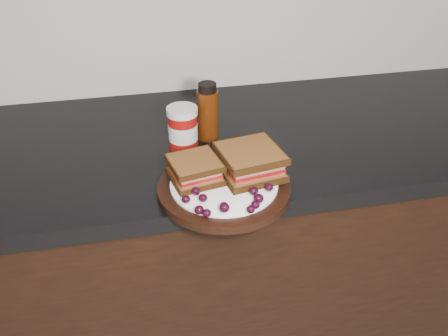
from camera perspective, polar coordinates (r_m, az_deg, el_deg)
The scene contains 31 objects.
base_cabinets at distance 1.53m, azimuth -9.91°, elevation -12.95°, with size 3.96×0.58×0.86m, color black.
countertop at distance 1.25m, azimuth -11.83°, elevation 1.64°, with size 3.98×0.60×0.04m, color black.
plate at distance 1.05m, azimuth 0.00°, elevation -2.34°, with size 0.28×0.28×0.02m, color black.
sandwich_left at distance 1.04m, azimuth -3.35°, elevation -0.20°, with size 0.10×0.10×0.05m, color brown, non-canonical shape.
sandwich_right at distance 1.06m, azimuth 2.99°, elevation 0.70°, with size 0.13×0.13×0.06m, color brown, non-canonical shape.
grape_0 at distance 0.98m, azimuth -4.37°, elevation -3.57°, with size 0.02×0.02×0.02m, color black.
grape_1 at distance 0.98m, azimuth -2.42°, elevation -3.44°, with size 0.02×0.02×0.02m, color black.
grape_2 at distance 0.95m, azimuth -2.84°, elevation -4.79°, with size 0.02×0.02×0.02m, color black.
grape_3 at distance 0.95m, azimuth -1.97°, elevation -5.15°, with size 0.02×0.02×0.02m, color black.
grape_4 at distance 0.96m, azimuth 0.05°, elevation -4.55°, with size 0.02×0.02×0.02m, color black.
grape_5 at distance 0.96m, azimuth -0.01°, elevation -4.38°, with size 0.02×0.02×0.02m, color black.
grape_6 at distance 0.96m, azimuth 3.07°, elevation -4.72°, with size 0.02×0.02×0.02m, color black.
grape_7 at distance 0.97m, azimuth 3.60°, elevation -4.21°, with size 0.02×0.02×0.02m, color black.
grape_8 at distance 0.98m, azimuth 3.98°, elevation -3.49°, with size 0.02×0.02×0.02m, color black.
grape_9 at distance 1.00m, azimuth 3.42°, elevation -2.63°, with size 0.02×0.02×0.02m, color black.
grape_10 at distance 1.02m, azimuth 5.16°, elevation -2.21°, with size 0.02×0.02×0.02m, color black.
grape_11 at distance 1.03m, azimuth 4.30°, elevation -1.61°, with size 0.02×0.02×0.02m, color black.
grape_12 at distance 1.05m, azimuth 4.33°, elevation -0.95°, with size 0.02×0.02×0.02m, color black.
grape_13 at distance 1.07m, azimuth 4.42°, elevation -0.02°, with size 0.02×0.02×0.02m, color black.
grape_14 at distance 1.07m, azimuth 3.06°, elevation -0.13°, with size 0.01×0.01×0.01m, color black.
grape_15 at distance 1.07m, azimuth 2.25°, elevation 0.05°, with size 0.02×0.02×0.02m, color black.
grape_16 at distance 1.07m, azimuth -3.07°, elevation -0.27°, with size 0.02×0.02×0.02m, color black.
grape_17 at distance 1.05m, azimuth -3.87°, elevation -0.84°, with size 0.02×0.02×0.02m, color black.
grape_18 at distance 1.04m, azimuth -4.29°, elevation -1.14°, with size 0.02×0.02×0.02m, color black.
grape_19 at distance 1.03m, azimuth -4.65°, elevation -1.62°, with size 0.02×0.02×0.02m, color black.
grape_20 at distance 1.00m, azimuth -3.24°, elevation -2.66°, with size 0.02×0.02×0.02m, color black.
grape_21 at distance 1.04m, azimuth -3.03°, elevation -1.15°, with size 0.02×0.02×0.01m, color black.
grape_22 at distance 1.04m, azimuth -2.96°, elevation -1.10°, with size 0.02×0.02×0.02m, color black.
grape_23 at distance 1.04m, azimuth -4.99°, elevation -1.38°, with size 0.02×0.02×0.02m, color black.
condiment_jar at distance 1.19m, azimuth -4.73°, elevation 4.54°, with size 0.07×0.07×0.11m, color #950E0A.
oil_bottle at distance 1.22m, azimuth -1.87°, elevation 6.49°, with size 0.05×0.05×0.15m, color #451A06.
Camera 1 is at (0.04, 0.62, 1.51)m, focal length 40.00 mm.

